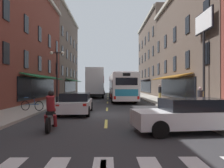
{
  "coord_description": "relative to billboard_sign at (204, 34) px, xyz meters",
  "views": [
    {
      "loc": [
        0.13,
        -14.5,
        1.9
      ],
      "look_at": [
        0.47,
        8.36,
        1.98
      ],
      "focal_mm": 36.1,
      "sensor_mm": 36.0,
      "label": 1
    }
  ],
  "objects": [
    {
      "name": "sedan_mid",
      "position": [
        -3.66,
        -7.27,
        -4.88
      ],
      "size": [
        4.62,
        2.36,
        1.34
      ],
      "color": "silver",
      "rests_on": "ground"
    },
    {
      "name": "transit_bus",
      "position": [
        -5.4,
        10.69,
        -3.88
      ],
      "size": [
        2.85,
        12.23,
        3.21
      ],
      "color": "white",
      "rests_on": "ground"
    },
    {
      "name": "sedan_near",
      "position": [
        -9.07,
        -1.47,
        -4.87
      ],
      "size": [
        2.08,
        4.64,
        1.37
      ],
      "color": "silver",
      "rests_on": "ground"
    },
    {
      "name": "pedestrian_near",
      "position": [
        -0.63,
        -0.87,
        -4.58
      ],
      "size": [
        0.49,
        0.5,
        1.61
      ],
      "rotation": [
        0.0,
        0.0,
        2.41
      ],
      "color": "#33663F",
      "rests_on": "sidewalk_right"
    },
    {
      "name": "billboard_sign",
      "position": [
        0.0,
        0.0,
        0.0
      ],
      "size": [
        0.4,
        2.95,
        7.09
      ],
      "color": "black",
      "rests_on": "sidewalk_right"
    },
    {
      "name": "sidewalk_right",
      "position": [
        -1.15,
        -1.73,
        -5.5
      ],
      "size": [
        3.0,
        80.0,
        0.14
      ],
      "primitive_type": "cube",
      "color": "#A39E93",
      "rests_on": "ground"
    },
    {
      "name": "ground_plane",
      "position": [
        -7.05,
        -1.73,
        -5.62
      ],
      "size": [
        34.8,
        80.0,
        0.1
      ],
      "primitive_type": "cube",
      "color": "#333335"
    },
    {
      "name": "street_lamp_twin",
      "position": [
        -12.04,
        6.1,
        -2.61
      ],
      "size": [
        1.42,
        0.32,
        5.08
      ],
      "color": "black",
      "rests_on": "sidewalk_left"
    },
    {
      "name": "box_truck",
      "position": [
        -8.87,
        16.69,
        -3.44
      ],
      "size": [
        2.65,
        8.18,
        4.2
      ],
      "color": "white",
      "rests_on": "ground"
    },
    {
      "name": "sidewalk_left",
      "position": [
        -12.95,
        -1.73,
        -5.5
      ],
      "size": [
        3.0,
        80.0,
        0.14
      ],
      "primitive_type": "cube",
      "color": "#A39E93",
      "rests_on": "ground"
    },
    {
      "name": "pedestrian_mid",
      "position": [
        -1.24,
        8.67,
        -4.5
      ],
      "size": [
        0.36,
        0.36,
        1.8
      ],
      "rotation": [
        0.0,
        0.0,
        2.41
      ],
      "color": "#B29947",
      "rests_on": "sidewalk_right"
    },
    {
      "name": "motorcycle_rider",
      "position": [
        -9.34,
        -6.75,
        -4.86
      ],
      "size": [
        0.62,
        2.07,
        1.66
      ],
      "color": "black",
      "rests_on": "ground"
    },
    {
      "name": "bicycle_near",
      "position": [
        -12.13,
        -0.86,
        -5.07
      ],
      "size": [
        1.67,
        0.58,
        0.91
      ],
      "color": "black",
      "rests_on": "sidewalk_left"
    },
    {
      "name": "lane_centre_dashes",
      "position": [
        -7.05,
        -1.98,
        -5.56
      ],
      "size": [
        0.14,
        73.9,
        0.01
      ],
      "color": "#DBCC4C",
      "rests_on": "ground"
    },
    {
      "name": "sedan_far",
      "position": [
        -8.63,
        27.52,
        -4.87
      ],
      "size": [
        1.98,
        4.75,
        1.38
      ],
      "color": "#515154",
      "rests_on": "ground"
    }
  ]
}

